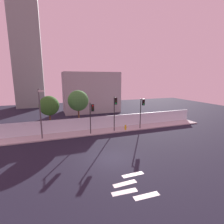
% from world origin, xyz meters
% --- Properties ---
extents(ground_plane, '(80.00, 80.00, 0.00)m').
position_xyz_m(ground_plane, '(0.00, 0.00, 0.00)').
color(ground_plane, black).
extents(sidewalk, '(36.00, 2.40, 0.15)m').
position_xyz_m(sidewalk, '(0.00, 8.20, 0.07)').
color(sidewalk, '#B5B5B5').
rests_on(sidewalk, ground).
extents(perimeter_wall, '(36.00, 0.18, 1.80)m').
position_xyz_m(perimeter_wall, '(0.00, 9.49, 1.05)').
color(perimeter_wall, silver).
rests_on(perimeter_wall, sidewalk).
extents(crosswalk_marking, '(3.30, 3.03, 0.01)m').
position_xyz_m(crosswalk_marking, '(0.02, -4.53, 0.00)').
color(crosswalk_marking, silver).
rests_on(crosswalk_marking, ground).
extents(traffic_light_left, '(0.52, 1.54, 4.89)m').
position_xyz_m(traffic_light_left, '(3.10, 6.87, 3.72)').
color(traffic_light_left, black).
rests_on(traffic_light_left, sidewalk).
extents(traffic_light_center, '(0.34, 1.71, 4.22)m').
position_xyz_m(traffic_light_center, '(-0.16, 6.73, 3.27)').
color(traffic_light_center, black).
rests_on(traffic_light_center, sidewalk).
extents(traffic_light_right, '(0.35, 1.13, 4.48)m').
position_xyz_m(traffic_light_right, '(7.36, 7.07, 3.42)').
color(traffic_light_right, black).
rests_on(traffic_light_right, sidewalk).
extents(street_lamp_curbside, '(0.79, 2.38, 6.15)m').
position_xyz_m(street_lamp_curbside, '(-6.19, 7.39, 3.88)').
color(street_lamp_curbside, '#4C4C51').
rests_on(street_lamp_curbside, sidewalk).
extents(fire_hydrant, '(0.44, 0.26, 0.73)m').
position_xyz_m(fire_hydrant, '(4.96, 7.46, 0.54)').
color(fire_hydrant, gold).
rests_on(fire_hydrant, sidewalk).
extents(roadside_tree_leftmost, '(2.70, 2.70, 5.16)m').
position_xyz_m(roadside_tree_leftmost, '(-5.21, 10.43, 3.79)').
color(roadside_tree_leftmost, brown).
rests_on(roadside_tree_leftmost, ground).
extents(roadside_tree_midleft, '(2.98, 2.98, 5.82)m').
position_xyz_m(roadside_tree_midleft, '(-1.22, 10.43, 4.31)').
color(roadside_tree_midleft, brown).
rests_on(roadside_tree_midleft, ground).
extents(low_building_distant, '(12.06, 6.00, 8.78)m').
position_xyz_m(low_building_distant, '(3.76, 23.49, 4.39)').
color(low_building_distant, '#9C9C9C').
rests_on(low_building_distant, ground).
extents(tower_on_skyline, '(6.79, 5.00, 31.59)m').
position_xyz_m(tower_on_skyline, '(-9.64, 35.49, 15.79)').
color(tower_on_skyline, gray).
rests_on(tower_on_skyline, ground).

